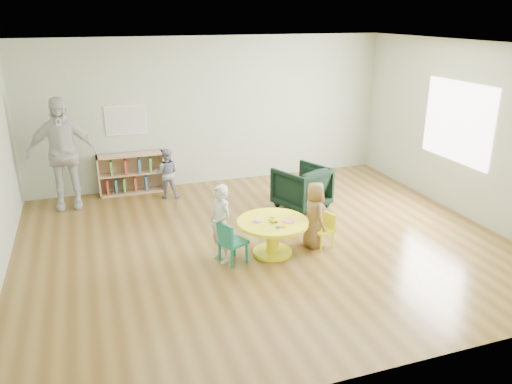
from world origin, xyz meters
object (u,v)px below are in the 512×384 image
bookshelf (131,174)px  child_right (314,215)px  activity_table (273,231)px  armchair (302,187)px  adult_caretaker (62,154)px  child_left (221,224)px  kid_chair_left (230,241)px  kid_chair_right (324,229)px  toddler (167,173)px

bookshelf → child_right: bearing=-54.9°
activity_table → armchair: armchair is taller
bookshelf → adult_caretaker: adult_caretaker is taller
child_left → kid_chair_left: bearing=19.7°
bookshelf → child_left: size_ratio=1.11×
kid_chair_left → kid_chair_right: (1.42, 0.06, -0.05)m
armchair → child_left: child_left is taller
adult_caretaker → activity_table: bearing=-44.3°
bookshelf → child_right: (2.25, -3.20, 0.12)m
kid_chair_right → child_right: (-0.14, 0.06, 0.21)m
child_left → adult_caretaker: adult_caretaker is taller
kid_chair_left → bookshelf: bookshelf is taller
kid_chair_left → child_right: child_right is taller
bookshelf → child_right: child_right is taller
child_right → armchair: bearing=-16.3°
kid_chair_right → child_right: size_ratio=0.52×
child_right → activity_table: bearing=93.9°
bookshelf → child_right: 3.91m
adult_caretaker → kid_chair_left: bearing=-52.6°
activity_table → child_left: size_ratio=0.91×
bookshelf → child_left: child_left is taller
armchair → child_right: child_right is taller
activity_table → bookshelf: 3.61m
child_right → toddler: 3.17m
child_right → child_left: bearing=90.8°
armchair → adult_caretaker: 4.09m
kid_chair_left → adult_caretaker: (-2.09, 2.91, 0.64)m
kid_chair_left → child_right: bearing=72.1°
activity_table → kid_chair_right: size_ratio=1.96×
child_left → child_right: bearing=71.8°
child_left → toddler: child_left is taller
kid_chair_left → adult_caretaker: 3.63m
kid_chair_left → adult_caretaker: adult_caretaker is taller
child_right → adult_caretaker: size_ratio=0.51×
kid_chair_left → armchair: (1.74, 1.58, 0.04)m
bookshelf → toddler: toddler is taller
kid_chair_right → child_left: size_ratio=0.47×
activity_table → toddler: (-1.00, 2.74, 0.12)m
child_right → kid_chair_right: bearing=-111.5°
bookshelf → child_left: (0.87, -3.20, 0.18)m
kid_chair_left → child_right: (1.28, 0.12, 0.16)m
bookshelf → toddler: (0.60, -0.49, 0.10)m
activity_table → kid_chair_left: 0.64m
bookshelf → toddler: size_ratio=1.30×
activity_table → bookshelf: bearing=116.4°
activity_table → toddler: toddler is taller
armchair → child_left: (-1.83, -1.46, 0.18)m
bookshelf → toddler: 0.78m
adult_caretaker → child_right: bearing=-37.9°
bookshelf → kid_chair_right: bearing=-53.7°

